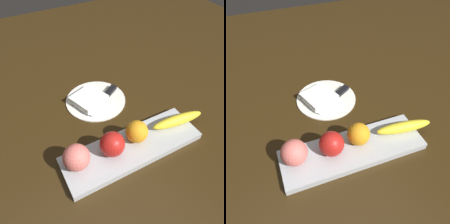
% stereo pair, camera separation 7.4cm
% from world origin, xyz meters
% --- Properties ---
extents(ground_plane, '(2.40, 2.40, 0.00)m').
position_xyz_m(ground_plane, '(0.00, 0.00, 0.00)').
color(ground_plane, '#31210D').
extents(fruit_tray, '(0.44, 0.14, 0.02)m').
position_xyz_m(fruit_tray, '(-0.04, 0.02, 0.01)').
color(fruit_tray, '#B2B7BB').
rests_on(fruit_tray, ground_plane).
extents(apple, '(0.07, 0.07, 0.07)m').
position_xyz_m(apple, '(0.02, 0.01, 0.06)').
color(apple, red).
rests_on(apple, fruit_tray).
extents(banana, '(0.18, 0.06, 0.04)m').
position_xyz_m(banana, '(-0.22, 0.01, 0.04)').
color(banana, yellow).
rests_on(banana, fruit_tray).
extents(orange_near_apple, '(0.07, 0.07, 0.07)m').
position_xyz_m(orange_near_apple, '(-0.07, -0.00, 0.06)').
color(orange_near_apple, orange).
rests_on(orange_near_apple, fruit_tray).
extents(peach, '(0.08, 0.08, 0.08)m').
position_xyz_m(peach, '(0.13, 0.00, 0.06)').
color(peach, '#E26C63').
rests_on(peach, fruit_tray).
extents(dinner_plate, '(0.23, 0.23, 0.01)m').
position_xyz_m(dinner_plate, '(-0.04, -0.24, 0.00)').
color(dinner_plate, white).
rests_on(dinner_plate, ground_plane).
extents(folded_napkin, '(0.14, 0.14, 0.02)m').
position_xyz_m(folded_napkin, '(-0.01, -0.24, 0.02)').
color(folded_napkin, white).
rests_on(folded_napkin, dinner_plate).
extents(knife, '(0.16, 0.12, 0.01)m').
position_xyz_m(knife, '(-0.09, -0.24, 0.01)').
color(knife, silver).
rests_on(knife, dinner_plate).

